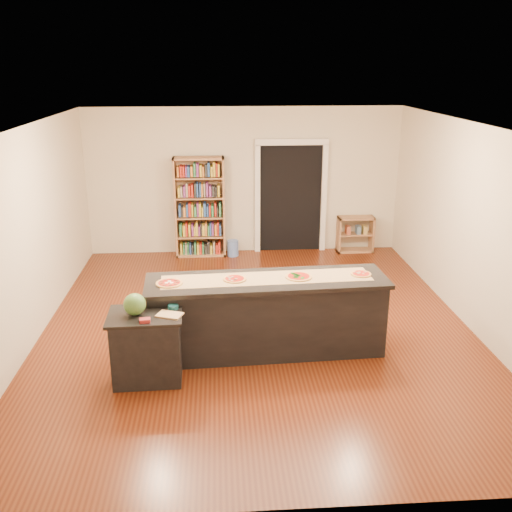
{
  "coord_description": "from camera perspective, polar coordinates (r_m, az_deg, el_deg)",
  "views": [
    {
      "loc": [
        -0.52,
        -7.33,
        3.57
      ],
      "look_at": [
        0.0,
        0.2,
        1.0
      ],
      "focal_mm": 40.0,
      "sensor_mm": 36.0,
      "label": 1
    }
  ],
  "objects": [
    {
      "name": "pizza_b",
      "position": [
        7.1,
        -2.14,
        -2.3
      ],
      "size": [
        0.3,
        0.3,
        0.02
      ],
      "color": "tan",
      "rests_on": "kitchen_island"
    },
    {
      "name": "bookshelf",
      "position": [
        10.93,
        -5.64,
        4.87
      ],
      "size": [
        0.95,
        0.34,
        1.91
      ],
      "primitive_type": "cube",
      "color": "#A97952",
      "rests_on": "ground"
    },
    {
      "name": "package_teal",
      "position": [
        6.75,
        -8.28,
        -5.04
      ],
      "size": [
        0.13,
        0.13,
        0.05
      ],
      "primitive_type": "cylinder",
      "color": "#195966",
      "rests_on": "side_counter"
    },
    {
      "name": "watermelon",
      "position": [
        6.63,
        -12.04,
        -4.75
      ],
      "size": [
        0.25,
        0.25,
        0.25
      ],
      "primitive_type": "sphere",
      "color": "#144214",
      "rests_on": "side_counter"
    },
    {
      "name": "room",
      "position": [
        7.66,
        0.1,
        2.35
      ],
      "size": [
        6.0,
        7.0,
        2.8
      ],
      "color": "beige",
      "rests_on": "ground"
    },
    {
      "name": "kraft_paper",
      "position": [
        7.15,
        1.08,
        -2.23
      ],
      "size": [
        2.65,
        0.61,
        0.0
      ],
      "primitive_type": "cube",
      "rotation": [
        0.0,
        0.0,
        0.05
      ],
      "color": "tan",
      "rests_on": "kitchen_island"
    },
    {
      "name": "cutting_board",
      "position": [
        6.58,
        -8.63,
        -5.84
      ],
      "size": [
        0.33,
        0.28,
        0.02
      ],
      "primitive_type": "cube",
      "rotation": [
        0.0,
        0.0,
        -0.37
      ],
      "color": "tan",
      "rests_on": "side_counter"
    },
    {
      "name": "doorway",
      "position": [
        11.14,
        3.49,
        6.5
      ],
      "size": [
        1.4,
        0.09,
        2.21
      ],
      "color": "black",
      "rests_on": "room"
    },
    {
      "name": "pizza_a",
      "position": [
        7.05,
        -8.67,
        -2.69
      ],
      "size": [
        0.31,
        0.31,
        0.02
      ],
      "color": "tan",
      "rests_on": "kitchen_island"
    },
    {
      "name": "pizza_d",
      "position": [
        7.38,
        10.45,
        -1.77
      ],
      "size": [
        0.28,
        0.28,
        0.02
      ],
      "color": "tan",
      "rests_on": "kitchen_island"
    },
    {
      "name": "pizza_c",
      "position": [
        7.19,
        4.29,
        -2.06
      ],
      "size": [
        0.33,
        0.33,
        0.02
      ],
      "color": "tan",
      "rests_on": "kitchen_island"
    },
    {
      "name": "side_counter",
      "position": [
        6.85,
        -10.85,
        -8.9
      ],
      "size": [
        0.85,
        0.62,
        0.84
      ],
      "rotation": [
        0.0,
        0.0,
        0.03
      ],
      "color": "black",
      "rests_on": "ground"
    },
    {
      "name": "low_shelf",
      "position": [
        11.42,
        9.89,
        2.17
      ],
      "size": [
        0.71,
        0.3,
        0.71
      ],
      "primitive_type": "cube",
      "color": "#A97952",
      "rests_on": "ground"
    },
    {
      "name": "kitchen_island",
      "position": [
        7.32,
        1.08,
        -5.94
      ],
      "size": [
        3.03,
        0.82,
        1.0
      ],
      "rotation": [
        0.0,
        0.0,
        0.05
      ],
      "color": "black",
      "rests_on": "ground"
    },
    {
      "name": "package_red",
      "position": [
        6.46,
        -11.05,
        -6.34
      ],
      "size": [
        0.12,
        0.09,
        0.04
      ],
      "primitive_type": "cube",
      "rotation": [
        0.0,
        0.0,
        0.08
      ],
      "color": "maroon",
      "rests_on": "side_counter"
    },
    {
      "name": "waste_bin",
      "position": [
        11.05,
        -2.32,
        0.79
      ],
      "size": [
        0.21,
        0.21,
        0.31
      ],
      "primitive_type": "cylinder",
      "color": "#5777C2",
      "rests_on": "ground"
    }
  ]
}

